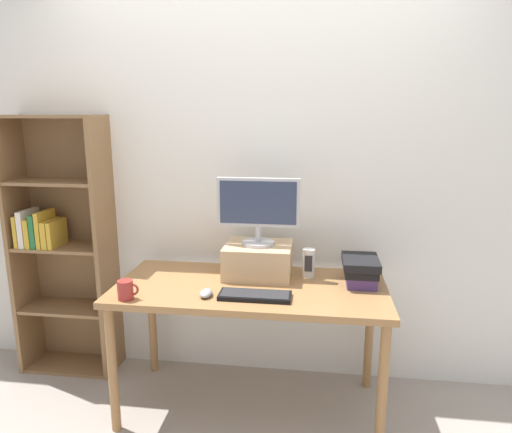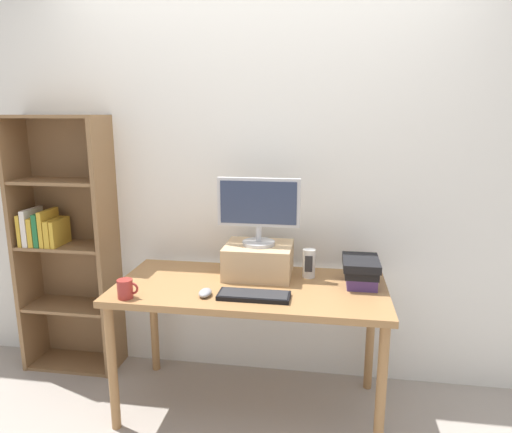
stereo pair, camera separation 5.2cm
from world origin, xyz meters
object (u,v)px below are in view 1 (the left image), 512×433
object	(u,v)px
desk	(250,298)
computer_mouse	(206,293)
keyboard	(255,295)
computer_monitor	(258,208)
coffee_mug	(126,290)
bookshelf_unit	(62,244)
book_stack	(361,270)
riser_box	(258,260)
desk_speaker	(308,263)

from	to	relation	value
desk	computer_mouse	bearing A→B (deg)	-136.98
keyboard	computer_monitor	bearing A→B (deg)	94.57
computer_mouse	coffee_mug	distance (m)	0.40
bookshelf_unit	computer_mouse	xyz separation A→B (m)	(1.06, -0.49, -0.08)
computer_monitor	book_stack	size ratio (longest dim) A/B	1.74
riser_box	computer_monitor	world-z (taller)	computer_monitor
riser_box	desk_speaker	distance (m)	0.29
computer_monitor	keyboard	xyz separation A→B (m)	(0.03, -0.33, -0.39)
keyboard	coffee_mug	distance (m)	0.65
computer_mouse	riser_box	bearing A→B (deg)	57.32
keyboard	book_stack	xyz separation A→B (m)	(0.55, 0.27, 0.07)
bookshelf_unit	keyboard	bearing A→B (deg)	-19.72
book_stack	desk_speaker	xyz separation A→B (m)	(-0.29, 0.08, 0.00)
computer_monitor	coffee_mug	distance (m)	0.83
computer_monitor	keyboard	bearing A→B (deg)	-85.43
desk	desk_speaker	xyz separation A→B (m)	(0.31, 0.18, 0.16)
riser_box	computer_monitor	size ratio (longest dim) A/B	0.82
desk_speaker	keyboard	bearing A→B (deg)	-126.86
riser_box	computer_mouse	size ratio (longest dim) A/B	3.65
bookshelf_unit	book_stack	distance (m)	1.87
book_stack	desk_speaker	world-z (taller)	desk_speaker
riser_box	coffee_mug	bearing A→B (deg)	-144.62
computer_monitor	desk_speaker	xyz separation A→B (m)	(0.29, 0.02, -0.32)
computer_monitor	coffee_mug	world-z (taller)	computer_monitor
desk	book_stack	world-z (taller)	book_stack
desk	desk_speaker	world-z (taller)	desk_speaker
bookshelf_unit	computer_mouse	distance (m)	1.17
bookshelf_unit	coffee_mug	size ratio (longest dim) A/B	15.02
bookshelf_unit	desk_speaker	distance (m)	1.58
riser_box	coffee_mug	distance (m)	0.75
desk	computer_monitor	bearing A→B (deg)	82.14
riser_box	computer_monitor	distance (m)	0.31
computer_monitor	book_stack	bearing A→B (deg)	-6.09
bookshelf_unit	computer_monitor	distance (m)	1.33
desk	computer_monitor	world-z (taller)	computer_monitor
book_stack	desk_speaker	distance (m)	0.30
bookshelf_unit	computer_monitor	size ratio (longest dim) A/B	3.55
desk	bookshelf_unit	bearing A→B (deg)	166.74
computer_monitor	book_stack	xyz separation A→B (m)	(0.57, -0.06, -0.32)
riser_box	coffee_mug	world-z (taller)	riser_box
keyboard	desk_speaker	bearing A→B (deg)	53.14
bookshelf_unit	riser_box	world-z (taller)	bookshelf_unit
desk	book_stack	xyz separation A→B (m)	(0.60, 0.10, 0.16)
coffee_mug	desk	bearing A→B (deg)	24.94
bookshelf_unit	keyboard	distance (m)	1.40
computer_mouse	desk_speaker	distance (m)	0.63
riser_box	desk_speaker	bearing A→B (deg)	2.99
book_stack	coffee_mug	size ratio (longest dim) A/B	2.43
computer_monitor	coffee_mug	size ratio (longest dim) A/B	4.23
computer_monitor	keyboard	world-z (taller)	computer_monitor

